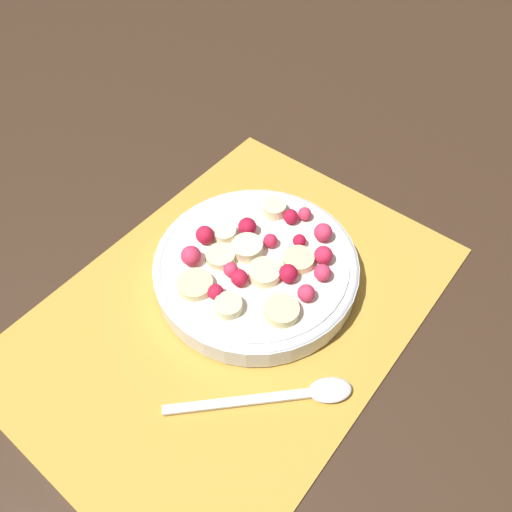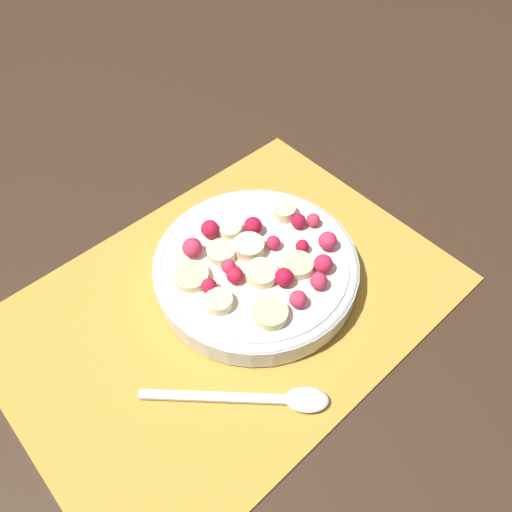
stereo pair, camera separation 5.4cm
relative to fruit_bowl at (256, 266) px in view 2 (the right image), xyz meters
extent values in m
plane|color=#382619|center=(-0.05, -0.01, -0.02)|extent=(3.00, 3.00, 0.00)
cube|color=gold|center=(-0.05, -0.01, -0.02)|extent=(0.47, 0.34, 0.01)
cylinder|color=silver|center=(0.00, 0.00, -0.01)|extent=(0.23, 0.23, 0.03)
torus|color=silver|center=(0.00, 0.00, 0.00)|extent=(0.23, 0.23, 0.01)
cylinder|color=white|center=(0.00, 0.00, 0.01)|extent=(0.20, 0.20, 0.00)
cylinder|color=beige|center=(-0.01, -0.02, 0.02)|extent=(0.04, 0.04, 0.01)
cylinder|color=beige|center=(0.03, -0.04, 0.02)|extent=(0.04, 0.04, 0.01)
cylinder|color=#F4EAB7|center=(0.00, 0.01, 0.02)|extent=(0.05, 0.05, 0.01)
cylinder|color=#F4EAB7|center=(0.01, 0.05, 0.02)|extent=(0.03, 0.03, 0.01)
cylinder|color=beige|center=(-0.07, -0.02, 0.02)|extent=(0.03, 0.03, 0.01)
cylinder|color=beige|center=(-0.02, 0.03, 0.02)|extent=(0.04, 0.04, 0.01)
cylinder|color=beige|center=(-0.04, -0.06, 0.02)|extent=(0.05, 0.05, 0.01)
cylinder|color=beige|center=(-0.07, 0.03, 0.02)|extent=(0.05, 0.05, 0.01)
cylinder|color=beige|center=(0.07, 0.03, 0.02)|extent=(0.03, 0.03, 0.01)
sphere|color=red|center=(-0.01, 0.06, 0.02)|extent=(0.02, 0.02, 0.02)
sphere|color=#B21433|center=(0.00, -0.04, 0.02)|extent=(0.02, 0.02, 0.02)
sphere|color=#B21433|center=(0.02, 0.03, 0.02)|extent=(0.02, 0.02, 0.02)
sphere|color=#DB3356|center=(-0.03, 0.01, 0.02)|extent=(0.02, 0.02, 0.02)
sphere|color=#D12347|center=(0.03, 0.00, 0.02)|extent=(0.02, 0.02, 0.02)
sphere|color=red|center=(-0.03, -0.01, 0.02)|extent=(0.02, 0.02, 0.02)
sphere|color=red|center=(-0.06, 0.00, 0.02)|extent=(0.02, 0.02, 0.02)
sphere|color=#DB3356|center=(0.08, 0.00, 0.02)|extent=(0.02, 0.02, 0.02)
sphere|color=#D12347|center=(0.04, -0.06, 0.02)|extent=(0.02, 0.02, 0.02)
sphere|color=#DB3356|center=(-0.04, 0.05, 0.02)|extent=(0.02, 0.02, 0.02)
sphere|color=#DB3356|center=(-0.01, -0.07, 0.02)|extent=(0.02, 0.02, 0.02)
sphere|color=#B21433|center=(0.07, 0.00, 0.02)|extent=(0.02, 0.02, 0.02)
sphere|color=#DB3356|center=(0.02, -0.07, 0.02)|extent=(0.02, 0.02, 0.02)
sphere|color=#DB3356|center=(0.07, -0.04, 0.02)|extent=(0.02, 0.02, 0.02)
sphere|color=#B21433|center=(0.05, -0.02, 0.02)|extent=(0.01, 0.01, 0.01)
cube|color=silver|center=(-0.13, -0.08, -0.02)|extent=(0.11, 0.11, 0.00)
ellipsoid|color=silver|center=(-0.06, -0.14, -0.01)|extent=(0.05, 0.05, 0.01)
camera|label=1|loc=(-0.26, -0.21, 0.44)|focal=35.00mm
camera|label=2|loc=(-0.22, -0.25, 0.44)|focal=35.00mm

